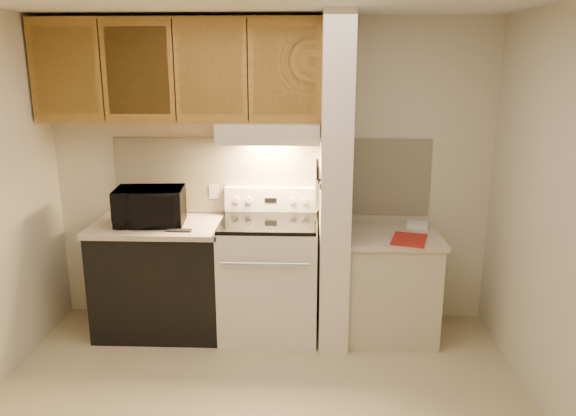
{
  "coord_description": "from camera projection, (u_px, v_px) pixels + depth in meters",
  "views": [
    {
      "loc": [
        0.32,
        -3.05,
        2.16
      ],
      "look_at": [
        0.17,
        0.75,
        1.16
      ],
      "focal_mm": 35.0,
      "sensor_mm": 36.0,
      "label": 1
    }
  ],
  "objects": [
    {
      "name": "wall_back",
      "position": [
        271.0,
        174.0,
        4.64
      ],
      "size": [
        3.6,
        2.5,
        0.02
      ],
      "primitive_type": "cube",
      "rotation": [
        1.57,
        0.0,
        0.0
      ],
      "color": "beige",
      "rests_on": "floor"
    },
    {
      "name": "wall_right",
      "position": [
        575.0,
        229.0,
        3.12
      ],
      "size": [
        0.02,
        3.0,
        2.5
      ],
      "primitive_type": "cube",
      "color": "beige",
      "rests_on": "floor"
    },
    {
      "name": "backsplash",
      "position": [
        271.0,
        176.0,
        4.63
      ],
      "size": [
        2.6,
        0.02,
        0.63
      ],
      "primitive_type": "cube",
      "color": "#F7EFCD",
      "rests_on": "wall_back"
    },
    {
      "name": "range_body",
      "position": [
        269.0,
        279.0,
        4.51
      ],
      "size": [
        0.76,
        0.65,
        0.92
      ],
      "primitive_type": "cube",
      "color": "silver",
      "rests_on": "floor"
    },
    {
      "name": "oven_window",
      "position": [
        266.0,
        290.0,
        4.19
      ],
      "size": [
        0.5,
        0.01,
        0.3
      ],
      "primitive_type": "cube",
      "color": "black",
      "rests_on": "range_body"
    },
    {
      "name": "oven_handle",
      "position": [
        265.0,
        264.0,
        4.1
      ],
      "size": [
        0.65,
        0.02,
        0.02
      ],
      "primitive_type": "cylinder",
      "rotation": [
        0.0,
        1.57,
        0.0
      ],
      "color": "silver",
      "rests_on": "range_body"
    },
    {
      "name": "cooktop",
      "position": [
        269.0,
        222.0,
        4.39
      ],
      "size": [
        0.74,
        0.64,
        0.03
      ],
      "primitive_type": "cube",
      "color": "black",
      "rests_on": "range_body"
    },
    {
      "name": "range_backguard",
      "position": [
        271.0,
        199.0,
        4.63
      ],
      "size": [
        0.76,
        0.08,
        0.2
      ],
      "primitive_type": "cube",
      "color": "silver",
      "rests_on": "range_body"
    },
    {
      "name": "range_display",
      "position": [
        271.0,
        200.0,
        4.59
      ],
      "size": [
        0.1,
        0.01,
        0.04
      ],
      "primitive_type": "cube",
      "color": "black",
      "rests_on": "range_backguard"
    },
    {
      "name": "range_knob_left_outer",
      "position": [
        237.0,
        200.0,
        4.6
      ],
      "size": [
        0.05,
        0.02,
        0.05
      ],
      "primitive_type": "cylinder",
      "rotation": [
        1.57,
        0.0,
        0.0
      ],
      "color": "silver",
      "rests_on": "range_backguard"
    },
    {
      "name": "range_knob_left_inner",
      "position": [
        249.0,
        200.0,
        4.6
      ],
      "size": [
        0.05,
        0.02,
        0.05
      ],
      "primitive_type": "cylinder",
      "rotation": [
        1.57,
        0.0,
        0.0
      ],
      "color": "silver",
      "rests_on": "range_backguard"
    },
    {
      "name": "range_knob_right_inner",
      "position": [
        293.0,
        201.0,
        4.58
      ],
      "size": [
        0.05,
        0.02,
        0.05
      ],
      "primitive_type": "cylinder",
      "rotation": [
        1.57,
        0.0,
        0.0
      ],
      "color": "silver",
      "rests_on": "range_backguard"
    },
    {
      "name": "range_knob_right_outer",
      "position": [
        305.0,
        201.0,
        4.58
      ],
      "size": [
        0.05,
        0.02,
        0.05
      ],
      "primitive_type": "cylinder",
      "rotation": [
        1.57,
        0.0,
        0.0
      ],
      "color": "silver",
      "rests_on": "range_backguard"
    },
    {
      "name": "dishwasher_front",
      "position": [
        161.0,
        280.0,
        4.56
      ],
      "size": [
        1.0,
        0.63,
        0.87
      ],
      "primitive_type": "cube",
      "color": "black",
      "rests_on": "floor"
    },
    {
      "name": "left_countertop",
      "position": [
        158.0,
        226.0,
        4.44
      ],
      "size": [
        1.04,
        0.67,
        0.04
      ],
      "primitive_type": "cube",
      "color": "beige",
      "rests_on": "dishwasher_front"
    },
    {
      "name": "spoon_rest",
      "position": [
        179.0,
        230.0,
        4.23
      ],
      "size": [
        0.19,
        0.06,
        0.01
      ],
      "primitive_type": "cube",
      "rotation": [
        0.0,
        0.0,
        -0.01
      ],
      "color": "black",
      "rests_on": "left_countertop"
    },
    {
      "name": "teal_jar",
      "position": [
        160.0,
        221.0,
        4.33
      ],
      "size": [
        0.1,
        0.1,
        0.11
      ],
      "primitive_type": "cylinder",
      "rotation": [
        0.0,
        0.0,
        0.01
      ],
      "color": "#2F676B",
      "rests_on": "left_countertop"
    },
    {
      "name": "outlet",
      "position": [
        214.0,
        192.0,
        4.67
      ],
      "size": [
        0.08,
        0.01,
        0.12
      ],
      "primitive_type": "cube",
      "color": "beige",
      "rests_on": "backsplash"
    },
    {
      "name": "microwave",
      "position": [
        150.0,
        206.0,
        4.38
      ],
      "size": [
        0.55,
        0.4,
        0.29
      ],
      "primitive_type": "imported",
      "rotation": [
        0.0,
        0.0,
        0.09
      ],
      "color": "black",
      "rests_on": "left_countertop"
    },
    {
      "name": "partition_pillar",
      "position": [
        335.0,
        183.0,
        4.28
      ],
      "size": [
        0.22,
        0.7,
        2.5
      ],
      "primitive_type": "cube",
      "color": "silver",
      "rests_on": "floor"
    },
    {
      "name": "pillar_trim",
      "position": [
        320.0,
        177.0,
        4.27
      ],
      "size": [
        0.01,
        0.7,
        0.04
      ],
      "primitive_type": "cube",
      "color": "olive",
      "rests_on": "partition_pillar"
    },
    {
      "name": "knife_strip",
      "position": [
        319.0,
        176.0,
        4.22
      ],
      "size": [
        0.02,
        0.42,
        0.04
      ],
      "primitive_type": "cube",
      "color": "black",
      "rests_on": "partition_pillar"
    },
    {
      "name": "knife_blade_a",
      "position": [
        317.0,
        193.0,
        4.1
      ],
      "size": [
        0.01,
        0.03,
        0.16
      ],
      "primitive_type": "cube",
      "color": "silver",
      "rests_on": "knife_strip"
    },
    {
      "name": "knife_handle_a",
      "position": [
        318.0,
        173.0,
        4.05
      ],
      "size": [
        0.02,
        0.02,
        0.1
      ],
      "primitive_type": "cylinder",
      "color": "black",
      "rests_on": "knife_strip"
    },
    {
      "name": "knife_blade_b",
      "position": [
        317.0,
        193.0,
        4.16
      ],
      "size": [
        0.01,
        0.04,
        0.18
      ],
      "primitive_type": "cube",
      "color": "silver",
      "rests_on": "knife_strip"
    },
    {
      "name": "knife_handle_b",
      "position": [
        318.0,
        171.0,
        4.12
      ],
      "size": [
        0.02,
        0.02,
        0.1
      ],
      "primitive_type": "cylinder",
      "color": "black",
      "rests_on": "knife_strip"
    },
    {
      "name": "knife_blade_c",
      "position": [
        317.0,
        191.0,
        4.24
      ],
      "size": [
        0.01,
        0.04,
        0.2
      ],
      "primitive_type": "cube",
      "color": "silver",
      "rests_on": "knife_strip"
    },
    {
      "name": "knife_handle_c",
      "position": [
        317.0,
        169.0,
        4.22
      ],
      "size": [
        0.02,
        0.02,
        0.1
      ],
      "primitive_type": "cylinder",
      "color": "black",
      "rests_on": "knife_strip"
    },
    {
      "name": "knife_blade_d",
      "position": [
        317.0,
        186.0,
        4.34
      ],
      "size": [
        0.01,
        0.04,
        0.16
      ],
      "primitive_type": "cube",
      "color": "silver",
      "rests_on": "knife_strip"
    },
    {
      "name": "knife_handle_d",
      "position": [
        317.0,
        167.0,
        4.29
      ],
      "size": [
        0.02,
        0.02,
        0.1
      ],
      "primitive_type": "cylinder",
      "color": "black",
      "rests_on": "knife_strip"
    },
    {
      "name": "knife_blade_e",
      "position": [
        317.0,
        185.0,
        4.42
      ],
      "size": [
        0.01,
        0.04,
        0.18
      ],
      "primitive_type": "cube",
      "color": "silver",
      "rests_on": "knife_strip"
    },
    {
      "name": "knife_handle_e",
      "position": [
        317.0,
        165.0,
        4.36
      ],
      "size": [
        0.02,
        0.02,
        0.1
      ],
      "primitive_type": "cylinder",
      "color": "black",
      "rests_on": "knife_strip"
    },
    {
      "name": "oven_mitt",
      "position": [
        317.0,
        192.0,
        4.48
      ],
      "size": [
        0.03,
        0.11,
        0.26
      ],
      "primitive_type": "cube",
      "color": "gray",
      "rests_on": "partition_pillar"
    },
    {
      "name": "right_cab_base",
      "position": [
        390.0,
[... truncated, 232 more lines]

